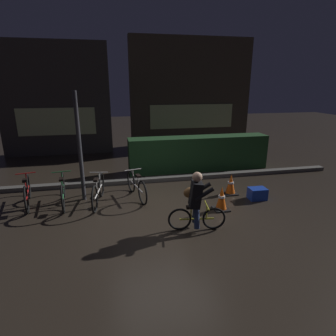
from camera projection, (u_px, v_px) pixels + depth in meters
ground_plane at (165, 213)px, 6.47m from camera, size 40.00×40.00×0.00m
sidewalk_curb at (151, 180)px, 8.51m from camera, size 12.00×0.24×0.12m
hedge_row at (199, 153)px, 9.55m from camera, size 4.80×0.70×1.16m
storefront_left at (56, 100)px, 11.26m from camera, size 4.34×0.54×4.50m
storefront_right at (191, 93)px, 13.01m from camera, size 5.70×0.54×4.90m
street_post at (80, 148)px, 6.82m from camera, size 0.10×0.10×2.74m
parked_bike_leftmost at (27, 192)px, 6.79m from camera, size 0.47×1.61×0.75m
parked_bike_left_mid at (63, 191)px, 6.83m from camera, size 0.46×1.68×0.78m
parked_bike_center_left at (98, 191)px, 6.87m from camera, size 0.46×1.61×0.74m
parked_bike_center_right at (137, 186)px, 7.22m from camera, size 0.48×1.52×0.72m
traffic_cone_near at (222, 199)px, 6.55m from camera, size 0.36×0.36×0.58m
traffic_cone_far at (231, 184)px, 7.51m from camera, size 0.36×0.36×0.56m
blue_crate at (257, 194)px, 7.19m from camera, size 0.45×0.33×0.30m
cyclist at (196, 201)px, 5.57m from camera, size 1.18×0.57×1.25m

